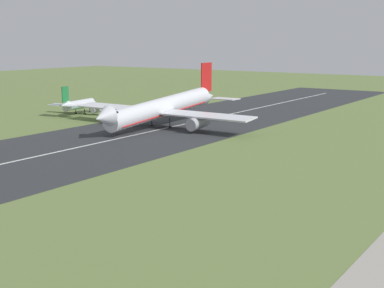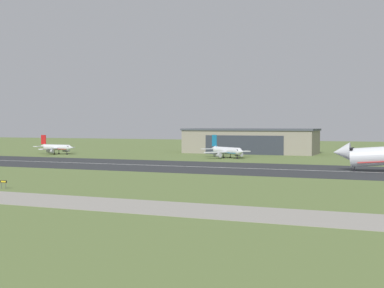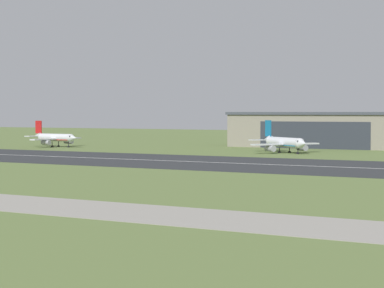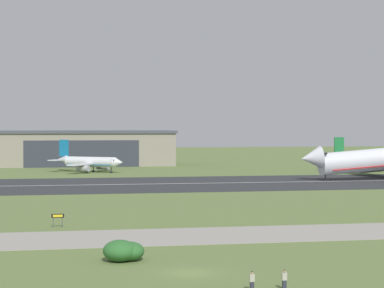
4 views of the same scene
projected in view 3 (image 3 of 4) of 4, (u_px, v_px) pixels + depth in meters
name	position (u px, v px, depth m)	size (l,w,h in m)	color
ground_plane	(70.00, 180.00, 127.13)	(675.56, 675.56, 0.00)	olive
runway_strip	(211.00, 162.00, 171.62)	(435.56, 45.05, 0.06)	#2B2D30
runway_centreline	(211.00, 162.00, 171.62)	(392.00, 0.70, 0.01)	silver
hangar_building	(325.00, 130.00, 245.90)	(62.03, 23.05, 11.65)	gray
airplane_parked_west	(284.00, 143.00, 212.60)	(21.46, 20.59, 9.21)	silver
airplane_parked_east	(55.00, 138.00, 249.19)	(19.17, 22.25, 8.71)	silver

